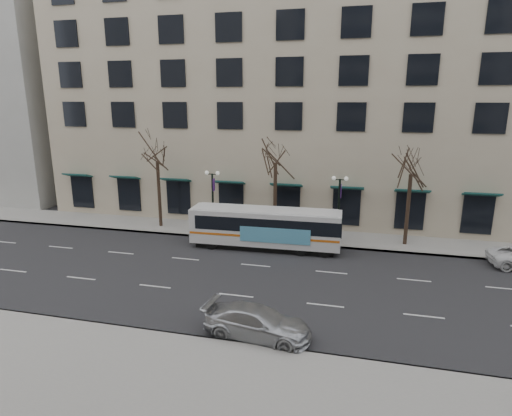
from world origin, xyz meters
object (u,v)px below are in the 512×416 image
(tree_far_left, at_px, (157,150))
(silver_car, at_px, (257,322))
(city_bus, at_px, (266,227))
(lamp_post_left, at_px, (213,199))
(tree_far_right, at_px, (412,161))
(tree_far_mid, at_px, (276,150))
(lamp_post_right, at_px, (339,206))

(tree_far_left, relative_size, silver_car, 1.65)
(tree_far_left, bearing_deg, city_bus, -16.78)
(tree_far_left, distance_m, lamp_post_left, 6.29)
(tree_far_right, height_order, silver_car, tree_far_right)
(tree_far_mid, relative_size, city_bus, 0.77)
(lamp_post_left, height_order, city_bus, lamp_post_left)
(tree_far_mid, relative_size, lamp_post_right, 1.64)
(tree_far_mid, height_order, lamp_post_right, tree_far_mid)
(tree_far_right, xyz_separation_m, city_bus, (-10.05, -3.00, -4.79))
(tree_far_right, bearing_deg, lamp_post_right, -173.15)
(tree_far_mid, distance_m, lamp_post_left, 6.40)
(lamp_post_left, xyz_separation_m, city_bus, (4.94, -2.40, -1.31))
(tree_far_mid, distance_m, city_bus, 6.07)
(city_bus, bearing_deg, lamp_post_left, 152.32)
(lamp_post_right, xyz_separation_m, city_bus, (-5.06, -2.40, -1.31))
(tree_far_left, relative_size, lamp_post_right, 1.60)
(tree_far_mid, bearing_deg, lamp_post_left, -173.15)
(tree_far_mid, relative_size, tree_far_right, 1.06)
(city_bus, bearing_deg, tree_far_right, 14.85)
(tree_far_right, distance_m, lamp_post_left, 15.40)
(tree_far_mid, xyz_separation_m, lamp_post_left, (-4.99, -0.60, -3.96))
(tree_far_left, relative_size, lamp_post_left, 1.60)
(lamp_post_right, bearing_deg, silver_car, -101.09)
(silver_car, bearing_deg, tree_far_right, -21.22)
(tree_far_left, bearing_deg, lamp_post_right, -2.29)
(lamp_post_right, bearing_deg, tree_far_left, 177.71)
(tree_far_left, bearing_deg, tree_far_mid, 0.00)
(tree_far_right, height_order, lamp_post_left, tree_far_right)
(tree_far_mid, height_order, lamp_post_left, tree_far_mid)
(lamp_post_right, xyz_separation_m, silver_car, (-2.82, -14.40, -2.21))
(tree_far_left, xyz_separation_m, tree_far_right, (20.00, 0.00, -0.28))
(tree_far_left, xyz_separation_m, lamp_post_right, (15.01, -0.60, -3.75))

